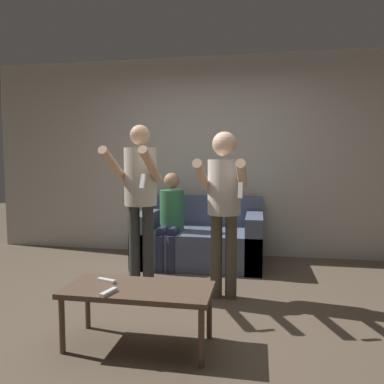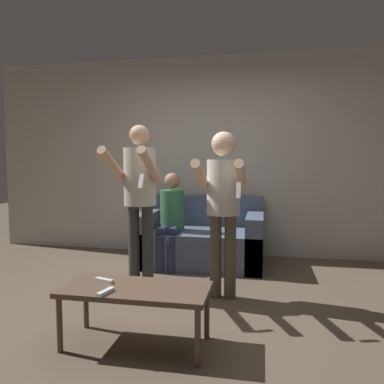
{
  "view_description": "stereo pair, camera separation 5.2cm",
  "coord_description": "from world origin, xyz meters",
  "px_view_note": "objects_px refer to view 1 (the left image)",
  "views": [
    {
      "loc": [
        0.62,
        -3.07,
        1.31
      ],
      "look_at": [
        -0.1,
        0.95,
        0.95
      ],
      "focal_mm": 35.0,
      "sensor_mm": 36.0,
      "label": 1
    },
    {
      "loc": [
        0.68,
        -3.06,
        1.31
      ],
      "look_at": [
        -0.1,
        0.95,
        0.95
      ],
      "focal_mm": 35.0,
      "sensor_mm": 36.0,
      "label": 2
    }
  ],
  "objects_px": {
    "person_standing_right": "(224,196)",
    "remote_far": "(106,281)",
    "person_seated": "(171,216)",
    "coffee_table": "(138,293)",
    "remote_near": "(109,292)",
    "couch": "(200,240)",
    "person_standing_left": "(140,190)"
  },
  "relations": [
    {
      "from": "person_standing_right",
      "to": "remote_far",
      "type": "bearing_deg",
      "value": -128.88
    },
    {
      "from": "person_seated",
      "to": "coffee_table",
      "type": "relative_size",
      "value": 1.11
    },
    {
      "from": "person_seated",
      "to": "remote_near",
      "type": "relative_size",
      "value": 7.44
    },
    {
      "from": "couch",
      "to": "remote_far",
      "type": "relative_size",
      "value": 10.08
    },
    {
      "from": "person_seated",
      "to": "coffee_table",
      "type": "bearing_deg",
      "value": -83.2
    },
    {
      "from": "person_standing_right",
      "to": "remote_near",
      "type": "xyz_separation_m",
      "value": [
        -0.65,
        -1.17,
        -0.54
      ]
    },
    {
      "from": "coffee_table",
      "to": "person_standing_right",
      "type": "bearing_deg",
      "value": 63.51
    },
    {
      "from": "remote_near",
      "to": "person_standing_left",
      "type": "bearing_deg",
      "value": 97.66
    },
    {
      "from": "person_standing_right",
      "to": "coffee_table",
      "type": "relative_size",
      "value": 1.52
    },
    {
      "from": "remote_far",
      "to": "person_standing_left",
      "type": "bearing_deg",
      "value": 92.89
    },
    {
      "from": "person_seated",
      "to": "remote_far",
      "type": "xyz_separation_m",
      "value": [
        -0.03,
        -1.89,
        -0.2
      ]
    },
    {
      "from": "remote_near",
      "to": "person_standing_right",
      "type": "bearing_deg",
      "value": 60.8
    },
    {
      "from": "remote_far",
      "to": "couch",
      "type": "bearing_deg",
      "value": 80.49
    },
    {
      "from": "person_standing_left",
      "to": "person_seated",
      "type": "relative_size",
      "value": 1.43
    },
    {
      "from": "person_seated",
      "to": "remote_near",
      "type": "bearing_deg",
      "value": -87.8
    },
    {
      "from": "person_standing_left",
      "to": "remote_near",
      "type": "xyz_separation_m",
      "value": [
        0.16,
        -1.17,
        -0.59
      ]
    },
    {
      "from": "coffee_table",
      "to": "remote_far",
      "type": "distance_m",
      "value": 0.27
    },
    {
      "from": "coffee_table",
      "to": "couch",
      "type": "bearing_deg",
      "value": 87.48
    },
    {
      "from": "couch",
      "to": "person_standing_left",
      "type": "bearing_deg",
      "value": -108.89
    },
    {
      "from": "person_standing_right",
      "to": "remote_near",
      "type": "bearing_deg",
      "value": -119.2
    },
    {
      "from": "person_standing_right",
      "to": "coffee_table",
      "type": "height_order",
      "value": "person_standing_right"
    },
    {
      "from": "couch",
      "to": "coffee_table",
      "type": "height_order",
      "value": "couch"
    },
    {
      "from": "person_seated",
      "to": "remote_far",
      "type": "bearing_deg",
      "value": -90.86
    },
    {
      "from": "couch",
      "to": "person_standing_left",
      "type": "relative_size",
      "value": 0.95
    },
    {
      "from": "person_standing_left",
      "to": "remote_far",
      "type": "xyz_separation_m",
      "value": [
        0.05,
        -0.95,
        -0.59
      ]
    },
    {
      "from": "remote_far",
      "to": "person_seated",
      "type": "bearing_deg",
      "value": 89.14
    },
    {
      "from": "coffee_table",
      "to": "person_standing_left",
      "type": "bearing_deg",
      "value": 107.0
    },
    {
      "from": "person_standing_left",
      "to": "person_standing_right",
      "type": "distance_m",
      "value": 0.81
    },
    {
      "from": "couch",
      "to": "remote_far",
      "type": "bearing_deg",
      "value": -99.51
    },
    {
      "from": "person_standing_left",
      "to": "person_seated",
      "type": "bearing_deg",
      "value": 85.37
    },
    {
      "from": "person_standing_left",
      "to": "person_standing_right",
      "type": "relative_size",
      "value": 1.05
    },
    {
      "from": "person_standing_left",
      "to": "person_seated",
      "type": "xyz_separation_m",
      "value": [
        0.08,
        0.94,
        -0.39
      ]
    }
  ]
}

